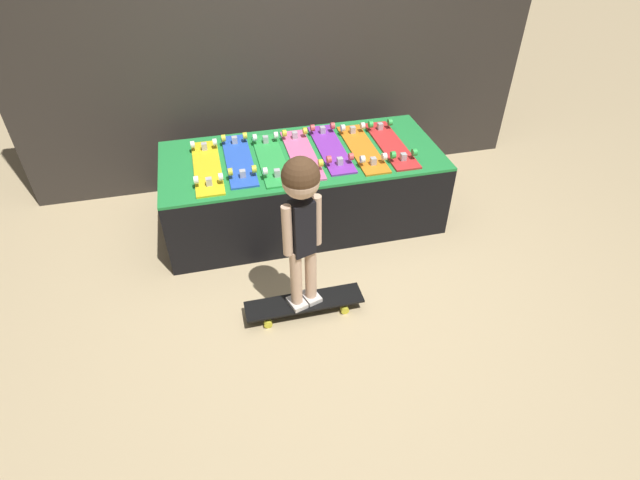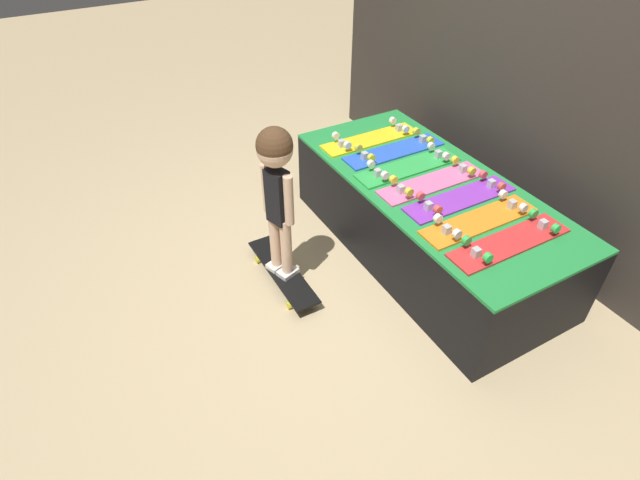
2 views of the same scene
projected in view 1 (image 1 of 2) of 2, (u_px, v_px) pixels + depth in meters
The scene contains 12 objects.
ground_plane at pixel (321, 267), 3.58m from camera, with size 16.00×16.00×0.00m, color tan.
back_wall at pixel (279, 18), 3.76m from camera, with size 4.22×0.10×2.69m.
display_rack at pixel (302, 188), 3.86m from camera, with size 2.06×0.92×0.58m.
skateboard_yellow_on_rack at pixel (207, 166), 3.52m from camera, with size 0.19×0.77×0.09m.
skateboard_blue_on_rack at pixel (239, 159), 3.60m from camera, with size 0.19×0.77×0.09m.
skateboard_green_on_rack at pixel (271, 158), 3.61m from camera, with size 0.19×0.77×0.09m.
skateboard_pink_on_rack at pixel (302, 153), 3.67m from camera, with size 0.19×0.77×0.09m.
skateboard_purple_on_rack at pixel (331, 147), 3.73m from camera, with size 0.19×0.77×0.09m.
skateboard_orange_on_rack at pixel (362, 147), 3.74m from camera, with size 0.19×0.77×0.09m.
skateboard_red_on_rack at pixel (391, 143), 3.78m from camera, with size 0.19×0.77×0.09m.
skateboard_on_floor at pixel (304, 303), 3.19m from camera, with size 0.76×0.18×0.09m.
child at pixel (302, 208), 2.73m from camera, with size 0.24×0.21×1.03m.
Camera 1 is at (-0.65, -2.60, 2.38)m, focal length 28.00 mm.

